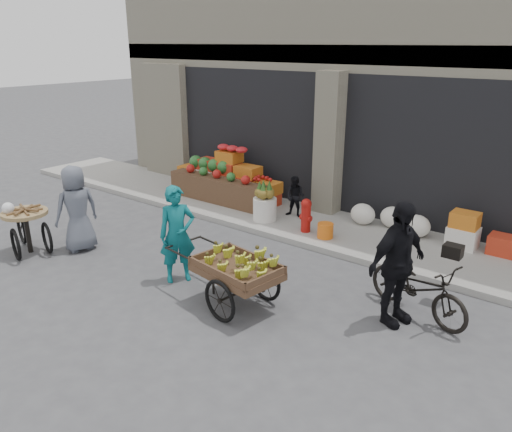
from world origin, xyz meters
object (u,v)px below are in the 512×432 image
Objects in this scene: tricycle_cart at (26,225)px; vendor_grey at (77,209)px; fire_hydrant at (306,214)px; bicycle at (418,287)px; cyclist at (397,264)px; banana_cart at (234,266)px; seated_person at (295,197)px; vendor_woman at (177,234)px; pineapple_bin at (265,209)px; orange_bucket at (325,231)px.

tricycle_cart is 1.00m from vendor_grey.
bicycle is at bearing -28.83° from fire_hydrant.
bicycle reaches higher than fire_hydrant.
vendor_grey is at bearing 119.28° from cyclist.
tricycle_cart is at bearing 123.76° from cyclist.
bicycle is at bearing 34.50° from tricycle_cart.
bicycle is 0.93× the size of cyclist.
banana_cart is at bearing 104.22° from vendor_grey.
vendor_grey reaches higher than banana_cart.
banana_cart is 1.37× the size of vendor_grey.
vendor_woman is (0.07, -3.66, 0.25)m from seated_person.
fire_hydrant is at bearing -2.60° from pineapple_bin.
pineapple_bin is at bearing 176.42° from orange_bucket.
vendor_grey is at bearing 122.46° from bicycle.
pineapple_bin is 0.75m from seated_person.
pineapple_bin is 0.73× the size of fire_hydrant.
vendor_woman is 3.31m from tricycle_cart.
banana_cart is 3.82m from vendor_grey.
pineapple_bin is 1.62× the size of orange_bucket.
fire_hydrant is at bearing 71.41° from cyclist.
seated_person is 4.00m from banana_cart.
seated_person is 0.55× the size of vendor_grey.
pineapple_bin is at bearing 85.09° from bicycle.
orange_bucket is at bearing -40.26° from seated_person.
vendor_grey is (0.67, 0.69, 0.28)m from tricycle_cart.
seated_person is at bearing 69.98° from cyclist.
vendor_grey is (-2.49, -0.26, 0.01)m from vendor_woman.
banana_cart reaches higher than orange_bucket.
banana_cart is at bearing -86.36° from orange_bucket.
bicycle reaches higher than orange_bucket.
seated_person is at bearing 71.92° from tricycle_cart.
pineapple_bin is 0.22× the size of banana_cart.
orange_bucket is 3.22m from vendor_woman.
orange_bucket is at bearing 66.62° from cyclist.
vendor_woman is at bearing -175.84° from banana_cart.
cyclist reaches higher than tricycle_cart.
fire_hydrant is at bearing 148.07° from vendor_grey.
banana_cart is at bearing -77.38° from fire_hydrant.
pineapple_bin is 1.61m from orange_bucket.
seated_person is at bearing 56.31° from pineapple_bin.
vendor_grey reaches higher than orange_bucket.
cyclist reaches higher than banana_cart.
orange_bucket is at bearing -3.58° from pineapple_bin.
cyclist is (5.92, 1.22, 0.08)m from vendor_grey.
seated_person reaches higher than banana_cart.
fire_hydrant is (1.10, -0.05, 0.13)m from pineapple_bin.
vendor_grey is (-2.02, -3.32, 0.47)m from pineapple_bin.
seated_person is 4.61m from vendor_grey.
pineapple_bin is 0.56× the size of seated_person.
vendor_woman is 1.14× the size of tricycle_cart.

